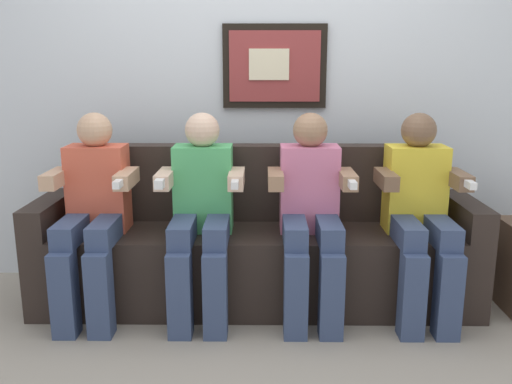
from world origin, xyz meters
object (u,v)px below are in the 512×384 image
at_px(person_rightmost, 420,209).
at_px(person_left_center, 202,208).
at_px(couch, 256,250).
at_px(person_right_center, 311,209).
at_px(person_leftmost, 93,208).

bearing_deg(person_rightmost, person_left_center, -179.98).
xyz_separation_m(couch, person_right_center, (0.29, -0.17, 0.29)).
height_order(couch, person_rightmost, person_rightmost).
height_order(person_left_center, person_right_center, same).
bearing_deg(person_right_center, person_left_center, -179.95).
height_order(person_left_center, person_rightmost, same).
distance_m(person_leftmost, person_right_center, 1.18).
bearing_deg(person_left_center, person_leftmost, 179.95).
distance_m(person_right_center, person_rightmost, 0.59).
bearing_deg(person_leftmost, person_left_center, -0.05).
relative_size(person_leftmost, person_right_center, 1.00).
relative_size(person_left_center, person_rightmost, 1.00).
bearing_deg(person_rightmost, couch, 169.19).
relative_size(person_right_center, person_rightmost, 1.00).
distance_m(person_left_center, person_right_center, 0.59).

